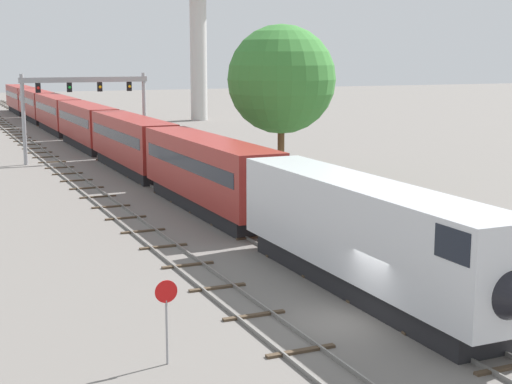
{
  "coord_description": "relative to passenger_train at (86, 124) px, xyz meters",
  "views": [
    {
      "loc": [
        -15.0,
        -24.2,
        10.04
      ],
      "look_at": [
        1.0,
        12.0,
        3.0
      ],
      "focal_mm": 53.8,
      "sensor_mm": 36.0,
      "label": 1
    }
  ],
  "objects": [
    {
      "name": "ground_plane",
      "position": [
        -2.0,
        -60.75,
        -2.61
      ],
      "size": [
        400.0,
        400.0,
        0.0
      ],
      "primitive_type": "plane",
      "color": "slate"
    },
    {
      "name": "track_main",
      "position": [
        0.0,
        -0.75,
        -2.55
      ],
      "size": [
        2.6,
        200.0,
        0.16
      ],
      "color": "slate",
      "rests_on": "ground"
    },
    {
      "name": "track_near",
      "position": [
        -5.5,
        -20.75,
        -2.55
      ],
      "size": [
        2.6,
        160.0,
        0.16
      ],
      "color": "slate",
      "rests_on": "ground"
    },
    {
      "name": "passenger_train",
      "position": [
        0.0,
        0.0,
        0.0
      ],
      "size": [
        3.04,
        134.22,
        4.8
      ],
      "color": "silver",
      "rests_on": "ground"
    },
    {
      "name": "signal_gantry",
      "position": [
        -2.25,
        -11.34,
        3.53
      ],
      "size": [
        12.1,
        0.49,
        8.42
      ],
      "color": "#999BA0",
      "rests_on": "ground"
    },
    {
      "name": "stop_sign",
      "position": [
        -10.0,
        -61.88,
        -0.74
      ],
      "size": [
        0.76,
        0.08,
        2.88
      ],
      "color": "gray",
      "rests_on": "ground"
    },
    {
      "name": "trackside_tree_left",
      "position": [
        10.09,
        -28.71,
        5.56
      ],
      "size": [
        8.77,
        8.77,
        12.57
      ],
      "color": "brown",
      "rests_on": "ground"
    }
  ]
}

